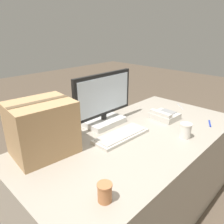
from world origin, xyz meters
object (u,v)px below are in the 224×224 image
(desk_phone, at_px, (164,115))
(cardboard_box, at_px, (42,128))
(spoon, at_px, (179,106))
(pen_marker, at_px, (210,124))
(monitor, at_px, (104,104))
(paper_cup_right, at_px, (186,131))
(paper_cup_left, at_px, (105,192))
(keyboard, at_px, (121,136))

(desk_phone, bearing_deg, cardboard_box, 168.93)
(spoon, height_order, cardboard_box, cardboard_box)
(desk_phone, bearing_deg, spoon, 12.81)
(desk_phone, xyz_separation_m, spoon, (0.40, 0.06, -0.03))
(spoon, relative_size, pen_marker, 1.17)
(monitor, bearing_deg, cardboard_box, -176.03)
(spoon, height_order, pen_marker, pen_marker)
(paper_cup_right, bearing_deg, monitor, 112.16)
(spoon, xyz_separation_m, pen_marker, (-0.24, -0.39, 0.00))
(desk_phone, distance_m, paper_cup_left, 1.07)
(desk_phone, bearing_deg, paper_cup_right, -120.33)
(desk_phone, height_order, paper_cup_right, paper_cup_right)
(monitor, relative_size, paper_cup_left, 6.15)
(paper_cup_right, bearing_deg, spoon, 30.87)
(desk_phone, distance_m, pen_marker, 0.37)
(paper_cup_right, height_order, pen_marker, paper_cup_right)
(keyboard, relative_size, spoon, 3.23)
(desk_phone, distance_m, spoon, 0.40)
(paper_cup_right, xyz_separation_m, cardboard_box, (-0.80, 0.55, 0.11))
(keyboard, bearing_deg, desk_phone, -2.53)
(keyboard, distance_m, pen_marker, 0.77)
(keyboard, relative_size, paper_cup_right, 4.04)
(keyboard, height_order, spoon, keyboard)
(cardboard_box, xyz_separation_m, pen_marker, (1.16, -0.59, -0.16))
(monitor, height_order, keyboard, monitor)
(monitor, distance_m, paper_cup_right, 0.65)
(monitor, relative_size, pen_marker, 4.93)
(monitor, relative_size, paper_cup_right, 5.28)
(monitor, bearing_deg, desk_phone, -34.50)
(monitor, height_order, cardboard_box, monitor)
(pen_marker, bearing_deg, keyboard, 125.29)
(pen_marker, bearing_deg, spoon, 33.28)
(monitor, bearing_deg, keyboard, -106.41)
(monitor, height_order, paper_cup_left, monitor)
(spoon, bearing_deg, paper_cup_left, 148.47)
(desk_phone, bearing_deg, paper_cup_left, -159.36)
(monitor, relative_size, keyboard, 1.31)
(paper_cup_left, distance_m, paper_cup_right, 0.83)
(keyboard, bearing_deg, paper_cup_left, -143.07)
(cardboard_box, bearing_deg, monitor, 3.97)
(keyboard, distance_m, spoon, 0.91)
(paper_cup_right, relative_size, cardboard_box, 0.28)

